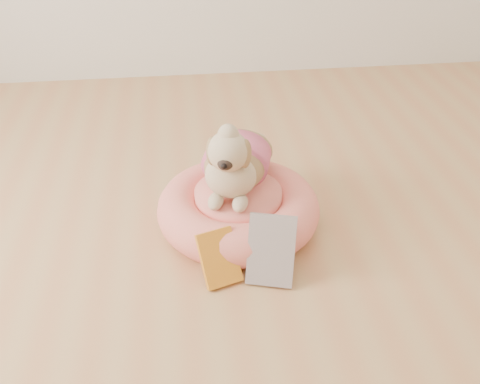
{
  "coord_description": "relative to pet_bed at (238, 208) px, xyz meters",
  "views": [
    {
      "loc": [
        0.01,
        -0.8,
        1.18
      ],
      "look_at": [
        0.19,
        0.7,
        0.18
      ],
      "focal_mm": 40.0,
      "sensor_mm": 36.0,
      "label": 1
    }
  ],
  "objects": [
    {
      "name": "pet_bed",
      "position": [
        0.0,
        0.0,
        0.0
      ],
      "size": [
        0.58,
        0.58,
        0.15
      ],
      "color": "#FE6563",
      "rests_on": "floor"
    },
    {
      "name": "dog",
      "position": [
        -0.01,
        0.03,
        0.23
      ],
      "size": [
        0.39,
        0.47,
        0.3
      ],
      "primitive_type": null,
      "rotation": [
        0.0,
        0.0,
        -0.28
      ],
      "color": "brown",
      "rests_on": "pet_bed"
    },
    {
      "name": "book_yellow",
      "position": [
        -0.09,
        -0.27,
        0.01
      ],
      "size": [
        0.15,
        0.15,
        0.16
      ],
      "primitive_type": "cube",
      "rotation": [
        -0.57,
        0.0,
        0.31
      ],
      "color": "gold",
      "rests_on": "floor"
    },
    {
      "name": "book_white",
      "position": [
        0.07,
        -0.29,
        0.04
      ],
      "size": [
        0.17,
        0.15,
        0.21
      ],
      "primitive_type": "cube",
      "rotation": [
        -0.45,
        0.0,
        -0.28
      ],
      "color": "white",
      "rests_on": "floor"
    }
  ]
}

